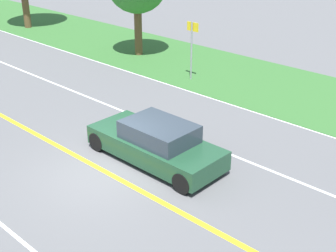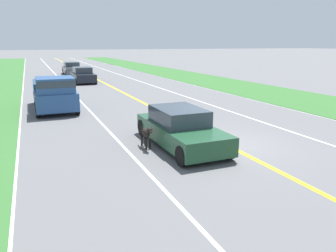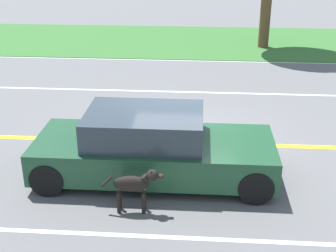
{
  "view_description": "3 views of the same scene",
  "coord_description": "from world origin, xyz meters",
  "px_view_note": "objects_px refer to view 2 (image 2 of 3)",
  "views": [
    {
      "loc": [
        -7.68,
        -9.71,
        7.31
      ],
      "look_at": [
        2.02,
        -0.64,
        1.08
      ],
      "focal_mm": 50.0,
      "sensor_mm": 36.0,
      "label": 1
    },
    {
      "loc": [
        6.34,
        9.69,
        3.57
      ],
      "look_at": [
        2.37,
        0.24,
        0.98
      ],
      "focal_mm": 35.0,
      "sensor_mm": 36.0,
      "label": 2
    },
    {
      "loc": [
        9.58,
        0.33,
        4.56
      ],
      "look_at": [
        1.34,
        -0.28,
        0.99
      ],
      "focal_mm": 50.0,
      "sensor_mm": 36.0,
      "label": 3
    }
  ],
  "objects_px": {
    "car_trailing_near": "(83,75)",
    "car_trailing_mid": "(72,69)",
    "dog": "(146,134)",
    "pickup_truck": "(54,92)",
    "ego_car": "(180,128)"
  },
  "relations": [
    {
      "from": "ego_car",
      "to": "dog",
      "type": "height_order",
      "value": "ego_car"
    },
    {
      "from": "car_trailing_near",
      "to": "car_trailing_mid",
      "type": "distance_m",
      "value": 9.09
    },
    {
      "from": "dog",
      "to": "car_trailing_near",
      "type": "distance_m",
      "value": 21.3
    },
    {
      "from": "dog",
      "to": "pickup_truck",
      "type": "height_order",
      "value": "pickup_truck"
    },
    {
      "from": "pickup_truck",
      "to": "car_trailing_mid",
      "type": "distance_m",
      "value": 22.12
    },
    {
      "from": "pickup_truck",
      "to": "car_trailing_near",
      "type": "relative_size",
      "value": 1.17
    },
    {
      "from": "pickup_truck",
      "to": "car_trailing_near",
      "type": "height_order",
      "value": "pickup_truck"
    },
    {
      "from": "dog",
      "to": "car_trailing_mid",
      "type": "xyz_separation_m",
      "value": [
        -1.15,
        -30.36,
        0.14
      ]
    },
    {
      "from": "ego_car",
      "to": "car_trailing_near",
      "type": "height_order",
      "value": "car_trailing_near"
    },
    {
      "from": "ego_car",
      "to": "pickup_truck",
      "type": "height_order",
      "value": "pickup_truck"
    },
    {
      "from": "ego_car",
      "to": "dog",
      "type": "distance_m",
      "value": 1.24
    },
    {
      "from": "pickup_truck",
      "to": "car_trailing_near",
      "type": "xyz_separation_m",
      "value": [
        -3.47,
        -12.75,
        -0.3
      ]
    },
    {
      "from": "ego_car",
      "to": "pickup_truck",
      "type": "xyz_separation_m",
      "value": [
        3.64,
        -8.68,
        0.34
      ]
    },
    {
      "from": "pickup_truck",
      "to": "car_trailing_mid",
      "type": "xyz_separation_m",
      "value": [
        -3.56,
        -21.83,
        -0.3
      ]
    },
    {
      "from": "ego_car",
      "to": "dog",
      "type": "xyz_separation_m",
      "value": [
        1.23,
        -0.15,
        -0.1
      ]
    }
  ]
}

